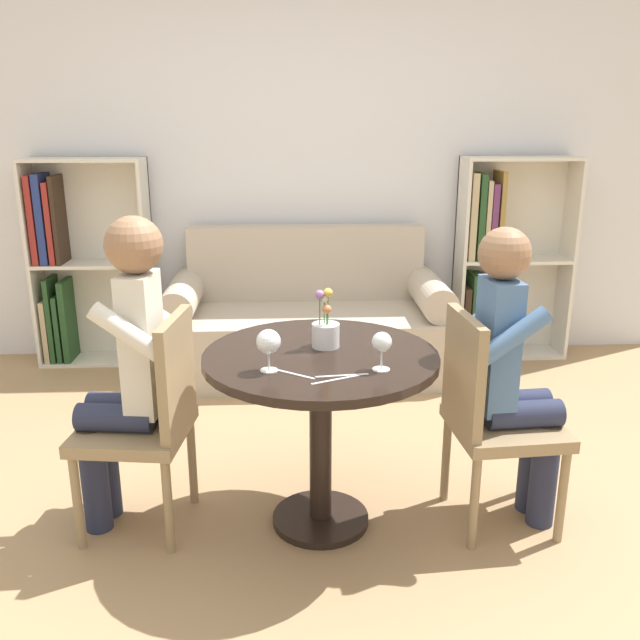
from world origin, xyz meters
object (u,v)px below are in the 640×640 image
object	(u,v)px
chair_right	(489,412)
wine_glass_right	(382,343)
wine_glass_left	(269,343)
couch	(307,325)
flower_vase	(326,330)
chair_left	(150,415)
person_left	(126,366)
bookshelf_left	(78,264)
bookshelf_right	(496,267)
person_right	(514,373)

from	to	relation	value
chair_right	wine_glass_right	world-z (taller)	chair_right
chair_right	wine_glass_left	size ratio (longest dim) A/B	5.77
couch	flower_vase	bearing A→B (deg)	-89.21
chair_left	couch	bearing A→B (deg)	166.13
chair_right	person_left	world-z (taller)	person_left
bookshelf_left	chair_left	xyz separation A→B (m)	(0.85, -2.02, -0.18)
bookshelf_right	person_right	distance (m)	2.11
couch	bookshelf_right	distance (m)	1.37
bookshelf_right	wine_glass_left	xyz separation A→B (m)	(-1.50, -2.21, 0.22)
bookshelf_left	chair_left	size ratio (longest dim) A/B	1.52
person_right	bookshelf_left	bearing A→B (deg)	43.50
bookshelf_left	wine_glass_right	bearing A→B (deg)	-52.10
wine_glass_left	bookshelf_right	bearing A→B (deg)	55.72
chair_right	wine_glass_left	world-z (taller)	wine_glass_left
bookshelf_left	bookshelf_right	size ratio (longest dim) A/B	1.00
chair_right	person_left	xyz separation A→B (m)	(-1.43, 0.05, 0.20)
person_right	person_left	bearing A→B (deg)	83.77
bookshelf_left	wine_glass_left	xyz separation A→B (m)	(1.33, -2.22, 0.18)
couch	bookshelf_right	bearing A→B (deg)	11.36
bookshelf_right	chair_left	bearing A→B (deg)	-134.54
couch	person_right	distance (m)	1.96
person_right	wine_glass_left	world-z (taller)	person_right
chair_left	bookshelf_left	bearing A→B (deg)	-150.10
bookshelf_right	chair_right	xyz separation A→B (m)	(-0.64, -2.05, -0.13)
chair_left	wine_glass_right	size ratio (longest dim) A/B	6.28
chair_left	person_left	distance (m)	0.22
chair_right	bookshelf_right	bearing A→B (deg)	-21.86
bookshelf_left	bookshelf_right	bearing A→B (deg)	-0.15
wine_glass_left	wine_glass_right	bearing A→B (deg)	-1.34
bookshelf_left	wine_glass_right	size ratio (longest dim) A/B	9.56
person_left	person_right	distance (m)	1.52
person_left	chair_left	bearing A→B (deg)	84.99
chair_left	wine_glass_left	xyz separation A→B (m)	(0.48, -0.19, 0.36)
couch	chair_left	world-z (taller)	couch
bookshelf_right	person_right	bearing A→B (deg)	-105.03
bookshelf_left	wine_glass_right	distance (m)	2.82
bookshelf_right	chair_left	xyz separation A→B (m)	(-1.98, -2.02, -0.13)
person_right	couch	bearing A→B (deg)	18.60
wine_glass_left	person_right	bearing A→B (deg)	9.90
wine_glass_right	chair_right	bearing A→B (deg)	19.55
chair_left	wine_glass_left	bearing A→B (deg)	75.35
wine_glass_right	bookshelf_right	bearing A→B (deg)	63.61
couch	bookshelf_left	bearing A→B (deg)	169.92
chair_left	person_right	bearing A→B (deg)	96.17
chair_left	flower_vase	xyz separation A→B (m)	(0.70, 0.06, 0.32)
chair_left	person_right	distance (m)	1.45
bookshelf_right	flower_vase	bearing A→B (deg)	-123.38
bookshelf_left	flower_vase	bearing A→B (deg)	-51.76
couch	person_left	xyz separation A→B (m)	(-0.76, -1.73, 0.38)
chair_right	wine_glass_right	size ratio (longest dim) A/B	6.28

